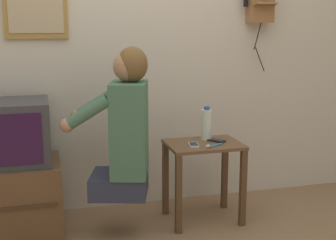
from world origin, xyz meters
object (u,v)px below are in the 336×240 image
Objects in this scene: toothbrush at (213,146)px; person at (125,127)px; television at (5,133)px; cell_phone_held at (194,145)px; water_bottle at (207,124)px; cell_phone_spare at (217,141)px.

person is at bearing 59.37° from toothbrush.
cell_phone_held is (1.22, -0.20, -0.11)m from television.
water_bottle is (1.36, -0.07, -0.01)m from television.
cell_phone_spare is (0.67, 0.12, -0.16)m from person.
toothbrush is at bearing -74.47° from person.
cell_phone_spare is at bearing -59.51° from toothbrush.
person reaches higher than water_bottle.
television is 2.35× the size of water_bottle.
toothbrush is (-0.08, -0.13, 0.00)m from cell_phone_spare.
person is 7.09× the size of cell_phone_spare.
cell_phone_held is 0.13m from toothbrush.
cell_phone_held is at bearing -136.14° from water_bottle.
toothbrush reaches higher than cell_phone_spare.
cell_phone_spare is at bearing 29.20° from cell_phone_held.
television is at bearing 87.54° from person.
person is at bearing -163.04° from water_bottle.
water_bottle reaches higher than cell_phone_held.
person is 7.24× the size of cell_phone_held.
water_bottle reaches higher than toothbrush.
toothbrush is (0.60, -0.01, -0.16)m from person.
cell_phone_spare is 0.92× the size of toothbrush.
television is at bearing 177.23° from water_bottle.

